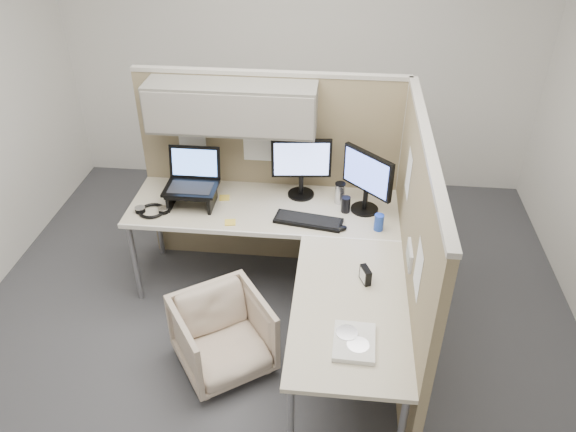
# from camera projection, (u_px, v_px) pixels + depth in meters

# --- Properties ---
(ground) EXTENTS (4.50, 4.50, 0.00)m
(ground) POSITION_uv_depth(u_px,v_px,m) (271.00, 331.00, 4.09)
(ground) COLOR #3B3B40
(ground) RESTS_ON ground
(partition_back) EXTENTS (2.00, 0.36, 1.63)m
(partition_back) POSITION_uv_depth(u_px,v_px,m) (254.00, 143.00, 4.18)
(partition_back) COLOR #8C7C5C
(partition_back) RESTS_ON ground
(partition_right) EXTENTS (0.07, 2.03, 1.63)m
(partition_right) POSITION_uv_depth(u_px,v_px,m) (410.00, 256.00, 3.50)
(partition_right) COLOR #8C7C5C
(partition_right) RESTS_ON ground
(desk) EXTENTS (2.00, 1.98, 0.73)m
(desk) POSITION_uv_depth(u_px,v_px,m) (290.00, 246.00, 3.80)
(desk) COLOR beige
(desk) RESTS_ON ground
(office_chair) EXTENTS (0.77, 0.76, 0.58)m
(office_chair) POSITION_uv_depth(u_px,v_px,m) (223.00, 333.00, 3.68)
(office_chair) COLOR beige
(office_chair) RESTS_ON ground
(monitor_left) EXTENTS (0.44, 0.20, 0.47)m
(monitor_left) POSITION_uv_depth(u_px,v_px,m) (301.00, 163.00, 4.12)
(monitor_left) COLOR black
(monitor_left) RESTS_ON desk
(monitor_right) EXTENTS (0.34, 0.33, 0.47)m
(monitor_right) POSITION_uv_depth(u_px,v_px,m) (367.00, 177.00, 3.94)
(monitor_right) COLOR black
(monitor_right) RESTS_ON desk
(laptop_station) EXTENTS (0.38, 0.33, 0.40)m
(laptop_station) POSITION_uv_depth(u_px,v_px,m) (192.00, 185.00, 4.10)
(laptop_station) COLOR black
(laptop_station) RESTS_ON desk
(keyboard) EXTENTS (0.50, 0.24, 0.02)m
(keyboard) POSITION_uv_depth(u_px,v_px,m) (308.00, 221.00, 3.96)
(keyboard) COLOR black
(keyboard) RESTS_ON desk
(mouse) EXTENTS (0.10, 0.09, 0.03)m
(mouse) POSITION_uv_depth(u_px,v_px,m) (341.00, 228.00, 3.88)
(mouse) COLOR black
(mouse) RESTS_ON desk
(travel_mug) EXTENTS (0.08, 0.08, 0.17)m
(travel_mug) POSITION_uv_depth(u_px,v_px,m) (340.00, 193.00, 4.14)
(travel_mug) COLOR silver
(travel_mug) RESTS_ON desk
(soda_can_green) EXTENTS (0.07, 0.07, 0.12)m
(soda_can_green) POSITION_uv_depth(u_px,v_px,m) (379.00, 222.00, 3.86)
(soda_can_green) COLOR #1E3FA5
(soda_can_green) RESTS_ON desk
(soda_can_silver) EXTENTS (0.07, 0.07, 0.12)m
(soda_can_silver) POSITION_uv_depth(u_px,v_px,m) (346.00, 205.00, 4.05)
(soda_can_silver) COLOR black
(soda_can_silver) RESTS_ON desk
(sticky_note_a) EXTENTS (0.09, 0.09, 0.01)m
(sticky_note_a) POSITION_uv_depth(u_px,v_px,m) (230.00, 222.00, 3.96)
(sticky_note_a) COLOR gold
(sticky_note_a) RESTS_ON desk
(sticky_note_c) EXTENTS (0.09, 0.09, 0.01)m
(sticky_note_c) POSITION_uv_depth(u_px,v_px,m) (225.00, 198.00, 4.23)
(sticky_note_c) COLOR gold
(sticky_note_c) RESTS_ON desk
(headphones) EXTENTS (0.24, 0.21, 0.04)m
(headphones) POSITION_uv_depth(u_px,v_px,m) (152.00, 211.00, 4.06)
(headphones) COLOR black
(headphones) RESTS_ON desk
(paper_stack) EXTENTS (0.23, 0.29, 0.03)m
(paper_stack) POSITION_uv_depth(u_px,v_px,m) (354.00, 342.00, 3.00)
(paper_stack) COLOR white
(paper_stack) RESTS_ON desk
(desk_clock) EXTENTS (0.08, 0.11, 0.10)m
(desk_clock) POSITION_uv_depth(u_px,v_px,m) (365.00, 275.00, 3.41)
(desk_clock) COLOR black
(desk_clock) RESTS_ON desk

